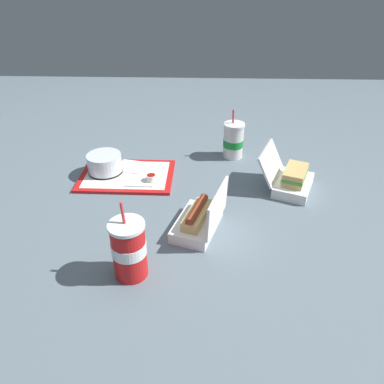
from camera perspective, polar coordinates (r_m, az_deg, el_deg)
ground_plane at (r=1.35m, az=-0.89°, el=-1.97°), size 3.20×3.20×0.00m
food_tray at (r=1.53m, az=-9.88°, el=2.46°), size 0.37×0.26×0.01m
cake_container at (r=1.55m, az=-13.16°, el=4.21°), size 0.14×0.14×0.08m
ketchup_cup at (r=1.47m, az=-6.23°, el=2.22°), size 0.04×0.04×0.02m
napkin_stack at (r=1.58m, az=-9.41°, el=3.86°), size 0.12×0.12×0.00m
plastic_fork at (r=1.44m, az=-8.16°, el=0.95°), size 0.11×0.01×0.00m
clamshell_hotdog_left at (r=1.21m, az=1.13°, el=-4.22°), size 0.19×0.23×0.16m
clamshell_sandwich_center at (r=1.46m, az=14.88°, el=1.87°), size 0.25×0.25×0.15m
soda_cup_front at (r=1.65m, az=6.32°, el=7.79°), size 0.09×0.09×0.22m
soda_cup_corner at (r=1.04m, az=-9.58°, el=-8.59°), size 0.10×0.10×0.24m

